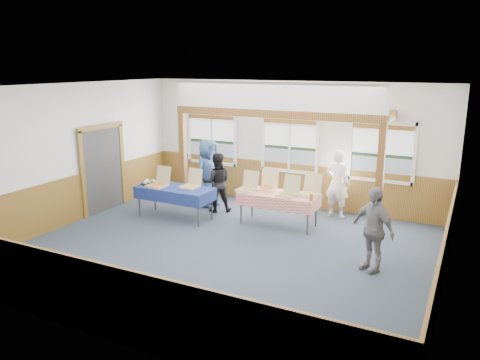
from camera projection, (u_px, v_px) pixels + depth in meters
name	position (u px, v px, depth m)	size (l,w,h in m)	color
floor	(226.00, 249.00, 9.36)	(8.00, 8.00, 0.00)	#273340
ceiling	(224.00, 87.00, 8.58)	(8.00, 8.00, 0.00)	white
wall_back	(290.00, 144.00, 12.00)	(8.00, 8.00, 0.00)	silver
wall_front	(93.00, 226.00, 5.94)	(8.00, 8.00, 0.00)	silver
wall_left	(72.00, 154.00, 10.72)	(8.00, 8.00, 0.00)	silver
wall_right	(452.00, 198.00, 7.22)	(8.00, 8.00, 0.00)	silver
wainscot_back	(289.00, 184.00, 12.23)	(7.98, 0.05, 1.10)	brown
wainscot_front	(100.00, 300.00, 6.22)	(7.98, 0.05, 1.10)	brown
wainscot_left	(77.00, 198.00, 10.97)	(0.05, 6.98, 1.10)	brown
wainscot_right	(443.00, 260.00, 7.48)	(0.05, 6.98, 1.10)	brown
cased_opening	(103.00, 170.00, 11.62)	(0.06, 1.30, 2.10)	#333333
window_left	(212.00, 135.00, 12.95)	(1.56, 0.10, 1.46)	white
window_mid	(290.00, 141.00, 11.94)	(1.56, 0.10, 1.46)	white
window_right	(382.00, 149.00, 10.94)	(1.56, 0.10, 1.46)	white
post_left	(183.00, 159.00, 12.15)	(0.15, 0.15, 2.40)	#542B12
post_right	(380.00, 180.00, 9.96)	(0.15, 0.15, 2.40)	#542B12
cross_beam	(273.00, 114.00, 10.75)	(5.15, 0.18, 0.18)	#542B12
table_left	(175.00, 190.00, 11.12)	(1.91, 0.98, 0.76)	#333333
table_right	(279.00, 196.00, 10.59)	(1.92, 1.22, 0.76)	#333333
pizza_box_a	(158.00, 184.00, 11.17)	(0.45, 0.54, 0.46)	#D0BD8B
pizza_box_b	(191.00, 185.00, 11.08)	(0.40, 0.48, 0.42)	#D0BD8B
pizza_box_c	(247.00, 188.00, 10.81)	(0.41, 0.49, 0.43)	#D0BD8B
pizza_box_d	(268.00, 187.00, 10.89)	(0.46, 0.54, 0.44)	#D0BD8B
pizza_box_e	(288.00, 193.00, 10.38)	(0.44, 0.52, 0.43)	#D0BD8B
pizza_box_f	(308.00, 192.00, 10.40)	(0.49, 0.57, 0.46)	#D0BD8B
veggie_tray	(149.00, 182.00, 11.43)	(0.42, 0.42, 0.09)	black
drink_glass	(311.00, 198.00, 9.97)	(0.07, 0.07, 0.15)	#A4591B
woman_white	(337.00, 184.00, 11.18)	(0.60, 0.39, 1.65)	white
woman_black	(217.00, 182.00, 11.61)	(0.72, 0.56, 1.49)	black
man_blue	(208.00, 173.00, 12.06)	(0.86, 0.56, 1.75)	#32507F
person_grey	(373.00, 229.00, 8.25)	(0.90, 0.38, 1.54)	gray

